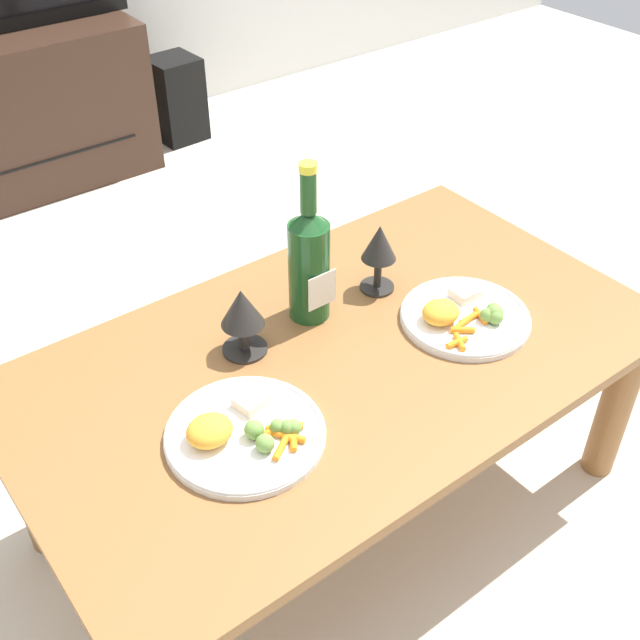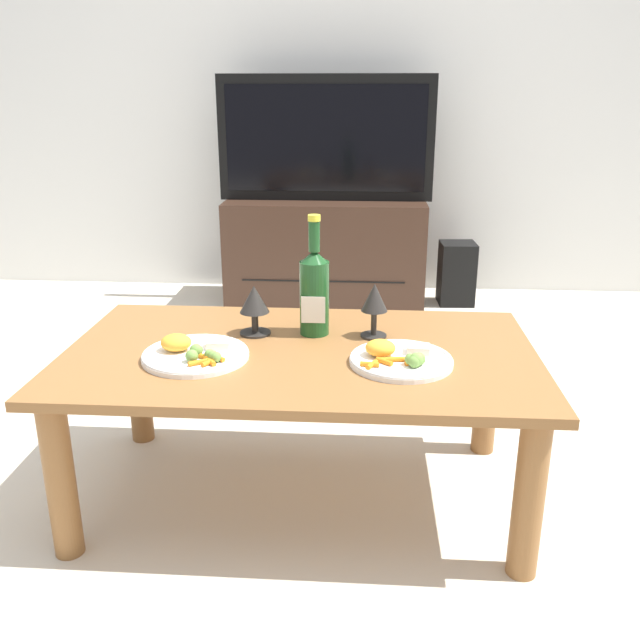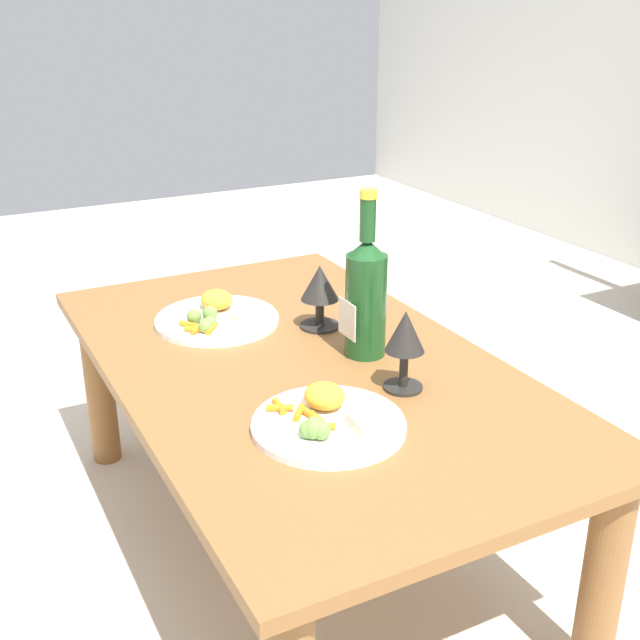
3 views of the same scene
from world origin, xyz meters
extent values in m
plane|color=beige|center=(0.00, 0.00, 0.00)|extent=(6.40, 6.40, 0.00)
cube|color=brown|center=(0.00, 0.00, 0.42)|extent=(1.21, 0.70, 0.03)
cylinder|color=brown|center=(0.54, -0.28, 0.20)|extent=(0.07, 0.07, 0.41)
cylinder|color=brown|center=(-0.54, 0.28, 0.20)|extent=(0.07, 0.07, 0.41)
cylinder|color=brown|center=(0.54, 0.28, 0.20)|extent=(0.07, 0.07, 0.41)
cube|color=black|center=(-0.05, 1.64, 0.16)|extent=(0.82, 0.01, 0.01)
cube|color=black|center=(0.64, 1.83, 0.16)|extent=(0.19, 0.19, 0.32)
cylinder|color=#19471E|center=(0.03, 0.13, 0.54)|extent=(0.08, 0.08, 0.20)
cone|color=#19471E|center=(0.03, 0.13, 0.65)|extent=(0.08, 0.08, 0.04)
cylinder|color=#19471E|center=(0.03, 0.13, 0.71)|extent=(0.03, 0.03, 0.08)
cylinder|color=yellow|center=(0.03, 0.13, 0.75)|extent=(0.03, 0.03, 0.02)
cube|color=silver|center=(0.03, 0.09, 0.52)|extent=(0.06, 0.00, 0.07)
cylinder|color=black|center=(-0.14, 0.11, 0.44)|extent=(0.08, 0.08, 0.01)
cylinder|color=black|center=(-0.14, 0.11, 0.47)|extent=(0.02, 0.02, 0.06)
cone|color=black|center=(-0.14, 0.11, 0.53)|extent=(0.08, 0.08, 0.07)
cylinder|color=black|center=(0.19, 0.11, 0.44)|extent=(0.07, 0.07, 0.01)
cylinder|color=black|center=(0.19, 0.11, 0.47)|extent=(0.02, 0.02, 0.07)
cone|color=black|center=(0.19, 0.11, 0.55)|extent=(0.07, 0.07, 0.08)
cylinder|color=white|center=(-0.26, -0.07, 0.44)|extent=(0.27, 0.27, 0.01)
torus|color=white|center=(-0.26, -0.07, 0.45)|extent=(0.26, 0.26, 0.01)
ellipsoid|color=orange|center=(-0.31, -0.05, 0.47)|extent=(0.08, 0.07, 0.04)
cube|color=beige|center=(-0.21, -0.03, 0.46)|extent=(0.07, 0.06, 0.02)
cylinder|color=orange|center=(-0.23, -0.14, 0.45)|extent=(0.05, 0.04, 0.01)
cylinder|color=orange|center=(-0.20, -0.14, 0.45)|extent=(0.04, 0.05, 0.01)
cylinder|color=orange|center=(-0.21, -0.13, 0.45)|extent=(0.04, 0.05, 0.01)
cylinder|color=orange|center=(-0.22, -0.12, 0.45)|extent=(0.03, 0.05, 0.01)
cylinder|color=orange|center=(-0.23, -0.10, 0.45)|extent=(0.05, 0.03, 0.01)
cylinder|color=orange|center=(-0.20, -0.11, 0.45)|extent=(0.05, 0.04, 0.01)
sphere|color=olive|center=(-0.21, -0.11, 0.46)|extent=(0.03, 0.03, 0.03)
sphere|color=olive|center=(-0.25, -0.13, 0.46)|extent=(0.03, 0.03, 0.03)
sphere|color=olive|center=(-0.19, -0.12, 0.46)|extent=(0.03, 0.03, 0.03)
sphere|color=olive|center=(-0.25, -0.09, 0.46)|extent=(0.03, 0.03, 0.03)
sphere|color=olive|center=(-0.20, -0.12, 0.46)|extent=(0.03, 0.03, 0.03)
cylinder|color=white|center=(0.26, -0.07, 0.44)|extent=(0.25, 0.25, 0.01)
torus|color=white|center=(0.26, -0.07, 0.45)|extent=(0.25, 0.25, 0.01)
ellipsoid|color=orange|center=(0.21, -0.06, 0.47)|extent=(0.08, 0.07, 0.04)
cube|color=beige|center=(0.30, -0.03, 0.46)|extent=(0.06, 0.05, 0.02)
cylinder|color=orange|center=(0.27, -0.10, 0.45)|extent=(0.03, 0.05, 0.01)
cylinder|color=orange|center=(0.25, -0.09, 0.45)|extent=(0.05, 0.01, 0.01)
cylinder|color=orange|center=(0.22, -0.09, 0.45)|extent=(0.05, 0.02, 0.01)
cylinder|color=orange|center=(0.21, -0.11, 0.45)|extent=(0.04, 0.04, 0.01)
cylinder|color=orange|center=(0.18, -0.13, 0.45)|extent=(0.05, 0.02, 0.01)
cylinder|color=orange|center=(0.18, -0.13, 0.45)|extent=(0.03, 0.05, 0.01)
sphere|color=olive|center=(0.28, -0.13, 0.46)|extent=(0.03, 0.03, 0.03)
sphere|color=olive|center=(0.29, -0.12, 0.46)|extent=(0.03, 0.03, 0.03)
sphere|color=olive|center=(0.30, -0.11, 0.46)|extent=(0.03, 0.03, 0.03)
sphere|color=olive|center=(0.28, -0.11, 0.46)|extent=(0.03, 0.03, 0.03)
camera|label=1|loc=(-0.70, -0.86, 1.38)|focal=43.85mm
camera|label=2|loc=(0.16, -1.61, 1.07)|focal=37.80mm
camera|label=3|loc=(1.27, -0.62, 1.09)|focal=45.03mm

